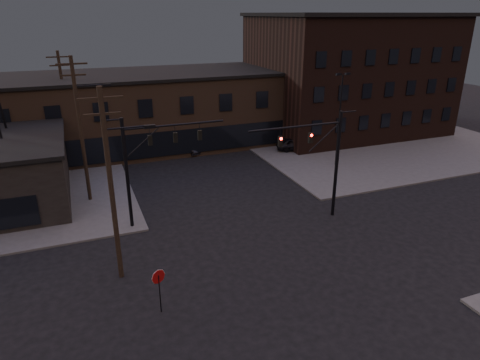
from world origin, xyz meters
name	(u,v)px	position (x,y,z in m)	size (l,w,h in m)	color
ground	(283,261)	(0.00, 0.00, 0.00)	(140.00, 140.00, 0.00)	black
sidewalk_ne	(361,136)	(22.00, 22.00, 0.07)	(30.00, 30.00, 0.15)	#474744
building_row	(174,109)	(0.00, 28.00, 4.00)	(40.00, 12.00, 8.00)	#4D3829
building_right	(347,76)	(22.00, 26.00, 7.00)	(22.00, 16.00, 14.00)	black
traffic_signal_near	(324,155)	(5.36, 4.50, 4.93)	(7.12, 0.24, 8.00)	black
traffic_signal_far	(145,159)	(-6.72, 8.00, 5.01)	(7.12, 0.24, 8.00)	black
stop_sign	(159,281)	(-8.00, -1.99, 1.84)	(0.72, 0.33, 2.48)	black
utility_pole_near	(112,183)	(-9.43, 2.00, 5.87)	(3.70, 0.28, 11.00)	black
utility_pole_mid	(81,128)	(-10.44, 14.00, 6.13)	(3.70, 0.28, 11.50)	black
utility_pole_far	(65,104)	(-11.50, 26.00, 5.78)	(2.20, 0.28, 11.00)	black
lot_light_a	(340,112)	(13.00, 14.00, 5.51)	(1.50, 0.28, 9.14)	black
lot_light_b	(360,98)	(19.00, 19.00, 5.51)	(1.50, 0.28, 9.14)	black
parked_car_lot_a	(296,144)	(11.57, 19.70, 0.87)	(1.69, 4.20, 1.43)	black
parked_car_lot_b	(329,141)	(15.75, 19.49, 0.78)	(1.78, 4.37, 1.27)	silver
car_crossing	(188,146)	(0.39, 23.88, 0.69)	(1.46, 4.17, 1.38)	black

